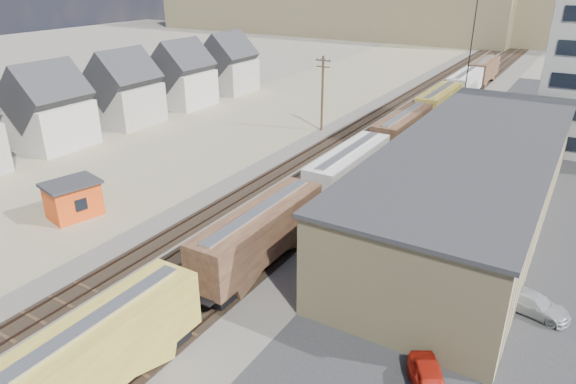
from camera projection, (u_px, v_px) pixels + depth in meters
The scene contains 13 objects.
ground at pixel (138, 311), 33.19m from camera, with size 300.00×300.00×0.00m, color #6B6356.
ballast_bed at pixel (401, 125), 72.46m from camera, with size 18.00×200.00×0.06m, color #4C4742.
dirt_yard at pixel (244, 122), 74.03m from camera, with size 24.00×180.00×0.03m, color #817158.
asphalt_lot at pixel (564, 194), 50.31m from camera, with size 26.00×120.00×0.04m, color #232326.
rail_tracks at pixel (397, 124), 72.68m from camera, with size 11.40×200.00×0.24m.
freight_train at pixel (378, 147), 55.01m from camera, with size 3.00×119.74×4.46m.
warehouse at pixel (473, 179), 44.30m from camera, with size 12.40×40.40×7.25m.
utility_pole_north at pixel (322, 92), 68.07m from camera, with size 2.20×0.32×10.00m.
radio_mast at pixel (470, 53), 73.84m from camera, with size 1.20×0.16×18.00m.
townhouse_row at pixel (89, 102), 67.11m from camera, with size 8.15×68.16×10.47m.
maintenance_shed at pixel (73, 199), 45.25m from camera, with size 4.47×5.22×3.32m.
parked_car_red at pixel (430, 384), 26.43m from camera, with size 1.74×4.32×1.47m, color #AD1C0F.
parked_car_silver at pixel (532, 304), 32.83m from camera, with size 1.88×4.62×1.34m, color #95989C.
Camera 1 is at (22.40, -18.40, 20.39)m, focal length 32.00 mm.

